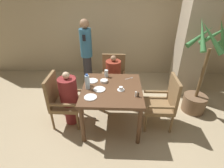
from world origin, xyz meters
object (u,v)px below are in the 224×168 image
object	(u,v)px
teacup_with_saucer	(121,89)
water_bottle	(87,82)
potted_palm	(200,84)
plate_main_right	(92,81)
chair_left_side	(61,99)
glass_tall_near	(106,73)
plate_dessert_center	(90,97)
plate_main_left	(99,89)
diner_in_far_chair	(113,78)
chair_right_side	(164,101)
glass_tall_mid	(88,82)
chair_far_side	(114,76)
diner_in_left_chair	(69,98)
standing_host	(86,52)
bowl_small	(104,81)

from	to	relation	value
teacup_with_saucer	water_bottle	xyz separation A→B (m)	(-0.57, 0.03, 0.10)
potted_palm	plate_main_right	distance (m)	2.08
chair_left_side	glass_tall_near	size ratio (longest dim) A/B	7.11
plate_dessert_center	plate_main_left	bearing A→B (deg)	63.83
diner_in_far_chair	chair_right_side	bearing A→B (deg)	-41.09
chair_left_side	glass_tall_mid	bearing A→B (deg)	9.25
diner_in_far_chair	potted_palm	xyz separation A→B (m)	(1.69, -0.35, 0.10)
plate_dessert_center	glass_tall_mid	size ratio (longest dim) A/B	1.48
potted_palm	plate_main_right	world-z (taller)	potted_palm
chair_left_side	plate_main_left	xyz separation A→B (m)	(0.71, -0.06, 0.26)
teacup_with_saucer	chair_far_side	bearing A→B (deg)	98.72
diner_in_far_chair	chair_far_side	bearing A→B (deg)	90.00
plate_main_right	potted_palm	bearing A→B (deg)	5.86
potted_palm	water_bottle	bearing A→B (deg)	-167.27
potted_palm	plate_dessert_center	xyz separation A→B (m)	(-2.02, -0.75, 0.14)
diner_in_far_chair	plate_main_left	distance (m)	0.91
diner_in_far_chair	water_bottle	xyz separation A→B (m)	(-0.41, -0.83, 0.35)
chair_left_side	glass_tall_mid	distance (m)	0.60
chair_left_side	diner_in_left_chair	bearing A→B (deg)	0.00
plate_main_right	glass_tall_near	size ratio (longest dim) A/B	1.48
plate_main_right	water_bottle	distance (m)	0.29
chair_far_side	plate_main_right	bearing A→B (deg)	-117.44
plate_main_left	diner_in_far_chair	bearing A→B (deg)	76.33
teacup_with_saucer	glass_tall_mid	distance (m)	0.60
plate_main_right	teacup_with_saucer	bearing A→B (deg)	-29.12
chair_left_side	glass_tall_near	xyz separation A→B (m)	(0.80, 0.42, 0.32)
standing_host	plate_dessert_center	bearing A→B (deg)	-78.86
diner_in_left_chair	bowl_small	bearing A→B (deg)	18.77
chair_left_side	bowl_small	xyz separation A→B (m)	(0.77, 0.21, 0.28)
potted_palm	bowl_small	bearing A→B (deg)	-172.62
chair_far_side	water_bottle	world-z (taller)	water_bottle
bowl_small	glass_tall_near	xyz separation A→B (m)	(0.03, 0.21, 0.05)
potted_palm	bowl_small	distance (m)	1.87
water_bottle	plate_main_left	bearing A→B (deg)	-8.34
standing_host	plate_main_left	xyz separation A→B (m)	(0.47, -1.53, -0.11)
standing_host	potted_palm	world-z (taller)	potted_palm
diner_in_far_chair	water_bottle	world-z (taller)	diner_in_far_chair
chair_right_side	standing_host	bearing A→B (deg)	137.28
plate_main_left	plate_main_right	size ratio (longest dim) A/B	1.00
plate_dessert_center	teacup_with_saucer	size ratio (longest dim) A/B	1.63
chair_right_side	teacup_with_saucer	size ratio (longest dim) A/B	7.82
diner_in_left_chair	standing_host	distance (m)	1.51
diner_in_far_chair	diner_in_left_chair	bearing A→B (deg)	-133.81
chair_left_side	potted_palm	world-z (taller)	potted_palm
water_bottle	glass_tall_near	xyz separation A→B (m)	(0.29, 0.45, -0.06)
chair_far_side	glass_tall_near	xyz separation A→B (m)	(-0.12, -0.53, 0.32)
bowl_small	glass_tall_mid	size ratio (longest dim) A/B	0.98
glass_tall_near	water_bottle	bearing A→B (deg)	-122.75
diner_in_left_chair	plate_main_left	world-z (taller)	diner_in_left_chair
water_bottle	diner_in_left_chair	bearing A→B (deg)	175.65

